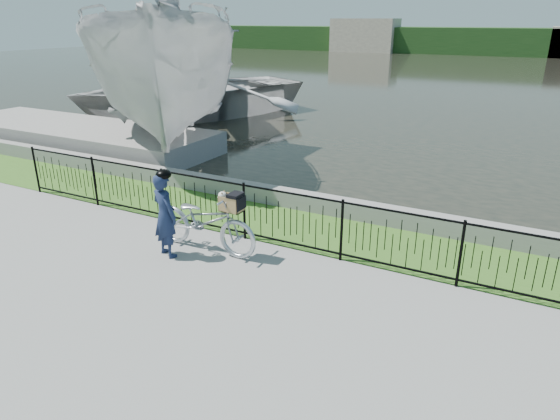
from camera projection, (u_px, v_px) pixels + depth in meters
The scene contains 12 objects.
ground at pixel (246, 286), 8.04m from camera, with size 120.00×120.00×0.00m, color gray.
grass_strip at pixel (312, 230), 10.18m from camera, with size 60.00×2.00×0.01m, color #38621F.
water at pixel (491, 79), 35.24m from camera, with size 120.00×120.00×0.00m, color black.
quay_wall at pixel (332, 206), 10.94m from camera, with size 60.00×0.30×0.40m, color gray.
fence at pixel (291, 220), 9.15m from camera, with size 14.00×0.06×1.15m, color black, non-canonical shape.
far_treeline at pixel (521, 42), 56.94m from camera, with size 120.00×6.00×3.00m, color #1E3E18.
far_building_left at pixel (365, 35), 62.99m from camera, with size 8.00×4.00×4.00m, color #A49984.
dock at pixel (79, 135), 16.82m from camera, with size 10.00×3.00×0.70m, color gray.
bicycle_rig at pixel (205, 221), 9.11m from camera, with size 2.19×0.76×1.24m.
cyclist at pixel (165, 214), 8.83m from camera, with size 0.65×0.53×1.62m.
boat_near at pixel (170, 74), 16.27m from camera, with size 10.56×11.95×6.31m.
boat_far at pixel (189, 92), 21.71m from camera, with size 11.17×12.31×2.09m.
Camera 1 is at (3.80, -5.97, 4.05)m, focal length 32.00 mm.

